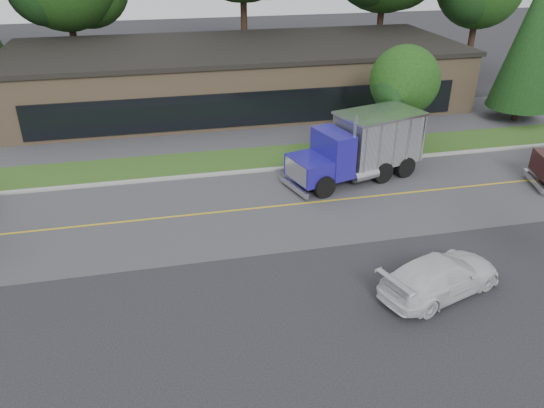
{
  "coord_description": "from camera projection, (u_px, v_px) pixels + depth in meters",
  "views": [
    {
      "loc": [
        -3.83,
        -12.64,
        11.67
      ],
      "look_at": [
        0.26,
        5.91,
        1.8
      ],
      "focal_mm": 35.0,
      "sensor_mm": 36.0,
      "label": 1
    }
  ],
  "objects": [
    {
      "name": "grass_verge",
      "position": [
        233.0,
        161.0,
        30.06
      ],
      "size": [
        60.0,
        3.4,
        0.03
      ],
      "primitive_type": "cube",
      "color": "#32581E",
      "rests_on": "ground"
    },
    {
      "name": "evergreen_right",
      "position": [
        531.0,
        42.0,
        34.08
      ],
      "size": [
        4.17,
        4.17,
        9.48
      ],
      "color": "#382619",
      "rests_on": "ground"
    },
    {
      "name": "rally_car",
      "position": [
        441.0,
        276.0,
        18.86
      ],
      "size": [
        5.25,
        3.44,
        1.41
      ],
      "primitive_type": "imported",
      "rotation": [
        0.0,
        0.0,
        1.9
      ],
      "color": "silver",
      "rests_on": "ground"
    },
    {
      "name": "center_line",
      "position": [
        253.0,
        209.0,
        24.86
      ],
      "size": [
        60.0,
        0.12,
        0.01
      ],
      "primitive_type": "cube",
      "color": "gold",
      "rests_on": "ground"
    },
    {
      "name": "strip_mall",
      "position": [
        236.0,
        77.0,
        39.05
      ],
      "size": [
        32.0,
        12.0,
        4.0
      ],
      "primitive_type": "cube",
      "color": "#8C7356",
      "rests_on": "ground"
    },
    {
      "name": "ground",
      "position": [
        304.0,
        337.0,
        17.07
      ],
      "size": [
        140.0,
        140.0,
        0.0
      ],
      "primitive_type": "plane",
      "color": "#35353A",
      "rests_on": "ground"
    },
    {
      "name": "curb",
      "position": [
        238.0,
        173.0,
        28.5
      ],
      "size": [
        60.0,
        0.3,
        0.12
      ],
      "primitive_type": "cube",
      "color": "#9E9E99",
      "rests_on": "ground"
    },
    {
      "name": "dump_truck_blue",
      "position": [
        362.0,
        145.0,
        27.3
      ],
      "size": [
        7.52,
        4.39,
        3.36
      ],
      "rotation": [
        0.0,
        0.0,
        3.42
      ],
      "color": "black",
      "rests_on": "ground"
    },
    {
      "name": "road",
      "position": [
        253.0,
        209.0,
        24.86
      ],
      "size": [
        60.0,
        8.0,
        0.02
      ],
      "primitive_type": "cube",
      "color": "#56565B",
      "rests_on": "ground"
    },
    {
      "name": "tree_verge",
      "position": [
        405.0,
        84.0,
        30.26
      ],
      "size": [
        4.22,
        3.97,
        6.02
      ],
      "color": "#382619",
      "rests_on": "ground"
    },
    {
      "name": "far_parking",
      "position": [
        222.0,
        131.0,
        34.4
      ],
      "size": [
        60.0,
        7.0,
        0.02
      ],
      "primitive_type": "cube",
      "color": "#56565B",
      "rests_on": "ground"
    }
  ]
}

